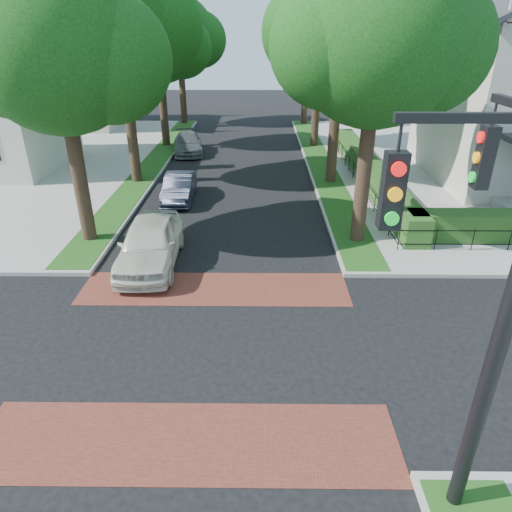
# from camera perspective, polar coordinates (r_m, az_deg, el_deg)

# --- Properties ---
(ground) EXTENTS (120.00, 120.00, 0.00)m
(ground) POSITION_cam_1_polar(r_m,az_deg,el_deg) (12.92, -6.49, -11.31)
(ground) COLOR black
(ground) RESTS_ON ground
(crosswalk_far) EXTENTS (9.00, 2.20, 0.01)m
(crosswalk_far) POSITION_cam_1_polar(r_m,az_deg,el_deg) (15.55, -5.17, -4.07)
(crosswalk_far) COLOR maroon
(crosswalk_far) RESTS_ON ground
(crosswalk_near) EXTENTS (9.00, 2.20, 0.01)m
(crosswalk_near) POSITION_cam_1_polar(r_m,az_deg,el_deg) (10.59, -8.56, -21.92)
(crosswalk_near) COLOR maroon
(crosswalk_near) RESTS_ON ground
(grass_strip_ne) EXTENTS (1.60, 29.80, 0.02)m
(grass_strip_ne) POSITION_cam_1_polar(r_m,az_deg,el_deg) (30.47, 8.02, 11.54)
(grass_strip_ne) COLOR #1E4E16
(grass_strip_ne) RESTS_ON sidewalk_ne
(grass_strip_nw) EXTENTS (1.60, 29.80, 0.02)m
(grass_strip_nw) POSITION_cam_1_polar(r_m,az_deg,el_deg) (31.01, -12.61, 11.43)
(grass_strip_nw) COLOR #1E4E16
(grass_strip_nw) RESTS_ON sidewalk_nw
(tree_right_near) EXTENTS (7.75, 6.67, 10.66)m
(tree_right_near) POSITION_cam_1_polar(r_m,az_deg,el_deg) (17.83, 15.22, 24.84)
(tree_right_near) COLOR black
(tree_right_near) RESTS_ON sidewalk_ne
(tree_right_mid) EXTENTS (8.25, 7.09, 11.22)m
(tree_right_mid) POSITION_cam_1_polar(r_m,az_deg,el_deg) (25.70, 10.85, 26.30)
(tree_right_mid) COLOR black
(tree_right_mid) RESTS_ON sidewalk_ne
(tree_right_far) EXTENTS (7.25, 6.23, 9.74)m
(tree_right_far) POSITION_cam_1_polar(r_m,az_deg,el_deg) (34.60, 8.07, 24.62)
(tree_right_far) COLOR black
(tree_right_far) RESTS_ON sidewalk_ne
(tree_right_back) EXTENTS (7.50, 6.45, 10.20)m
(tree_right_back) POSITION_cam_1_polar(r_m,az_deg,el_deg) (43.55, 6.59, 25.50)
(tree_right_back) COLOR black
(tree_right_back) RESTS_ON sidewalk_ne
(tree_left_near) EXTENTS (7.50, 6.45, 10.20)m
(tree_left_near) POSITION_cam_1_polar(r_m,az_deg,el_deg) (18.70, -23.06, 22.71)
(tree_left_near) COLOR black
(tree_left_near) RESTS_ON sidewalk_nw
(tree_left_mid) EXTENTS (8.00, 6.88, 11.48)m
(tree_left_mid) POSITION_cam_1_polar(r_m,az_deg,el_deg) (26.30, -16.46, 26.54)
(tree_left_mid) COLOR black
(tree_left_mid) RESTS_ON sidewalk_nw
(tree_left_far) EXTENTS (7.00, 6.02, 9.86)m
(tree_left_far) POSITION_cam_1_polar(r_m,az_deg,el_deg) (35.04, -11.95, 24.72)
(tree_left_far) COLOR black
(tree_left_far) RESTS_ON sidewalk_nw
(tree_left_back) EXTENTS (7.75, 6.66, 10.44)m
(tree_left_back) POSITION_cam_1_polar(r_m,az_deg,el_deg) (43.91, -9.42, 25.54)
(tree_left_back) COLOR black
(tree_left_back) RESTS_ON sidewalk_nw
(hedge_main_road) EXTENTS (1.00, 18.00, 1.20)m
(hedge_main_road) POSITION_cam_1_polar(r_m,az_deg,el_deg) (26.83, 14.08, 10.27)
(hedge_main_road) COLOR #1F4718
(hedge_main_road) RESTS_ON sidewalk_ne
(fence_main_road) EXTENTS (0.06, 18.00, 0.90)m
(fence_main_road) POSITION_cam_1_polar(r_m,az_deg,el_deg) (26.70, 12.35, 10.04)
(fence_main_road) COLOR black
(fence_main_road) RESTS_ON sidewalk_ne
(house_left_far) EXTENTS (10.00, 9.00, 10.14)m
(house_left_far) POSITION_cam_1_polar(r_m,az_deg,el_deg) (45.52, -22.99, 20.99)
(house_left_far) COLOR beige
(house_left_far) RESTS_ON sidewalk_nw
(traffic_signal) EXTENTS (2.17, 2.00, 8.00)m
(traffic_signal) POSITION_cam_1_polar(r_m,az_deg,el_deg) (7.34, 27.71, -2.41)
(traffic_signal) COLOR black
(traffic_signal) RESTS_ON sidewalk_se
(parked_car_front) EXTENTS (2.21, 5.12, 1.72)m
(parked_car_front) POSITION_cam_1_polar(r_m,az_deg,el_deg) (17.15, -13.10, 1.59)
(parked_car_front) COLOR silver
(parked_car_front) RESTS_ON ground
(parked_car_middle) EXTENTS (1.51, 4.06, 1.33)m
(parked_car_middle) POSITION_cam_1_polar(r_m,az_deg,el_deg) (23.81, -9.57, 8.45)
(parked_car_middle) COLOR #212532
(parked_car_middle) RESTS_ON ground
(parked_car_rear) EXTENTS (2.62, 4.95, 1.37)m
(parked_car_rear) POSITION_cam_1_polar(r_m,az_deg,el_deg) (33.39, -8.52, 13.74)
(parked_car_rear) COLOR slate
(parked_car_rear) RESTS_ON ground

